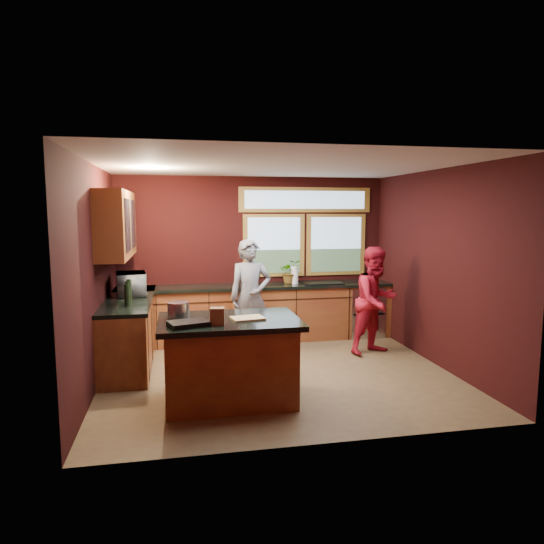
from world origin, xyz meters
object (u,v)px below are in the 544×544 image
object	(u,v)px
island	(230,360)
person_red	(376,301)
person_grey	(250,297)
cutting_board	(248,318)
stock_pot	(178,310)

from	to	relation	value
island	person_red	world-z (taller)	person_red
person_grey	cutting_board	xyz separation A→B (m)	(-0.30, -1.82, 0.10)
cutting_board	stock_pot	bearing A→B (deg)	165.07
person_grey	person_red	distance (m)	1.88
person_grey	cutting_board	size ratio (longest dim) A/B	4.91
cutting_board	person_red	bearing A→B (deg)	34.66
island	person_red	distance (m)	2.77
person_grey	person_red	world-z (taller)	person_grey
island	cutting_board	size ratio (longest dim) A/B	4.43
person_grey	cutting_board	world-z (taller)	person_grey
person_red	cutting_board	bearing A→B (deg)	-166.64
island	person_grey	xyz separation A→B (m)	(0.50, 1.77, 0.38)
cutting_board	stock_pot	distance (m)	0.78
person_grey	person_red	bearing A→B (deg)	-13.41
island	stock_pot	bearing A→B (deg)	164.74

